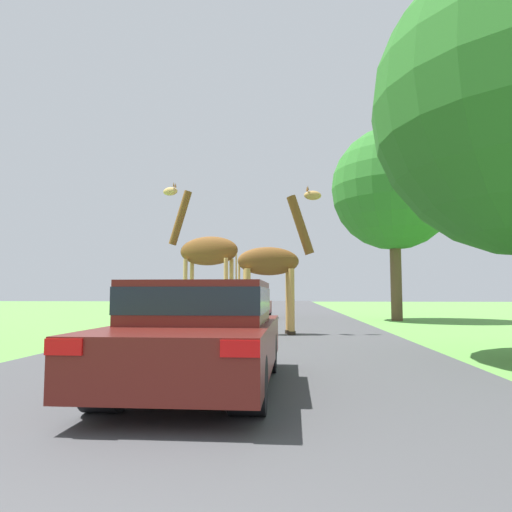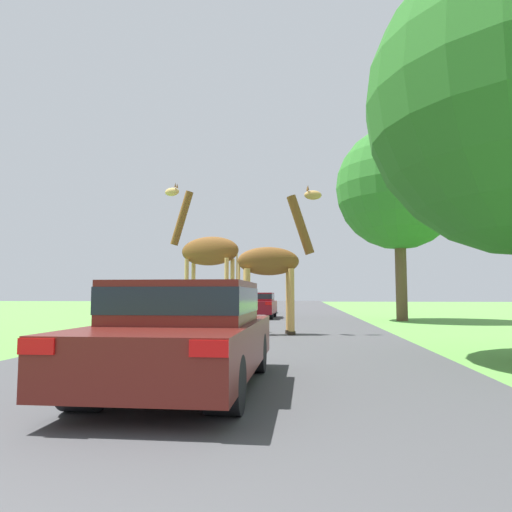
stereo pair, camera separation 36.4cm
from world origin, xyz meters
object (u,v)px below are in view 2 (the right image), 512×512
Objects in this scene: giraffe_companion at (206,252)px; car_lead_maroon at (186,331)px; tree_right_cluster at (399,188)px; car_queue_left at (258,303)px; car_queue_right at (258,304)px; giraffe_near_road at (273,265)px.

giraffe_companion is 1.21× the size of car_lead_maroon.
car_lead_maroon is 0.46× the size of tree_right_cluster.
car_lead_maroon is at bearing -110.66° from tree_right_cluster.
car_lead_maroon is (1.80, -9.34, -1.94)m from giraffe_companion.
tree_right_cluster is (7.65, -8.24, 5.64)m from car_queue_left.
giraffe_near_road is at bearing -81.37° from car_queue_right.
car_queue_right is at bearing -84.03° from car_queue_left.
car_lead_maroon is 18.13m from tree_right_cluster.
giraffe_near_road is 0.50× the size of tree_right_cluster.
car_queue_right is 0.43× the size of tree_right_cluster.
car_queue_right is at bearing 92.87° from car_lead_maroon.
giraffe_near_road is 1.16× the size of car_queue_right.
tree_right_cluster is at bearing 69.34° from car_lead_maroon.
giraffe_near_road is 16.40m from car_queue_left.
giraffe_companion is at bearing -125.85° from giraffe_near_road.
giraffe_near_road is at bearing -124.70° from tree_right_cluster.
tree_right_cluster is (6.99, -1.85, 5.61)m from car_queue_right.
giraffe_companion is 8.92m from car_queue_right.
giraffe_companion reaches higher than car_queue_left.
tree_right_cluster is (7.88, 6.80, 3.64)m from giraffe_companion.
tree_right_cluster reaches higher than car_lead_maroon.
giraffe_near_road reaches higher than car_queue_right.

